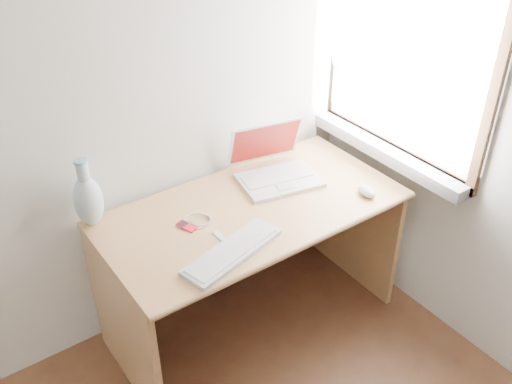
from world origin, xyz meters
TOP-DOWN VIEW (x-y plane):
  - window at (1.72, 1.30)m, footprint 0.11×0.99m
  - desk at (0.96, 1.46)m, footprint 1.35×0.67m
  - laptop at (1.18, 1.52)m, footprint 0.41×0.37m
  - external_keyboard at (0.71, 1.16)m, footprint 0.48×0.25m
  - mouse at (1.44, 1.15)m, footprint 0.08×0.11m
  - ipod at (0.65, 1.41)m, footprint 0.07×0.10m
  - cable_coil at (0.71, 1.42)m, footprint 0.15×0.15m
  - remote at (0.73, 1.28)m, footprint 0.03×0.07m
  - vase at (0.34, 1.67)m, footprint 0.12×0.12m

SIDE VIEW (x-z plane):
  - desk at x=0.96m, z-range 0.15..0.86m
  - remote at x=0.73m, z-range 0.71..0.72m
  - cable_coil at x=0.71m, z-range 0.71..0.72m
  - ipod at x=0.65m, z-range 0.71..0.72m
  - external_keyboard at x=0.71m, z-range 0.71..0.73m
  - mouse at x=1.44m, z-range 0.71..0.75m
  - laptop at x=1.18m, z-range 0.64..0.89m
  - vase at x=0.34m, z-range 0.68..0.99m
  - window at x=1.72m, z-range 0.72..1.83m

